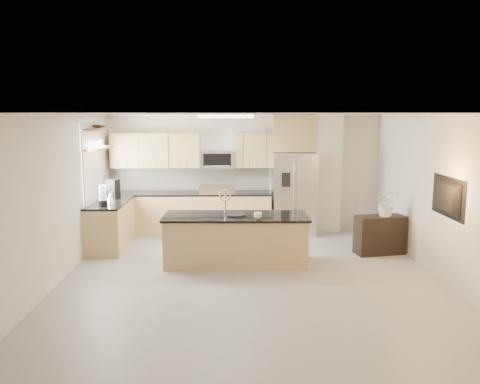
{
  "coord_description": "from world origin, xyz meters",
  "views": [
    {
      "loc": [
        -0.33,
        -7.13,
        2.58
      ],
      "look_at": [
        -0.14,
        1.3,
        1.19
      ],
      "focal_mm": 35.0,
      "sensor_mm": 36.0,
      "label": 1
    }
  ],
  "objects_px": {
    "range": "(218,212)",
    "bowl": "(99,126)",
    "credenza": "(380,235)",
    "kettle": "(110,198)",
    "coffee_maker": "(113,189)",
    "platter": "(235,214)",
    "refrigerator": "(294,194)",
    "cup": "(258,216)",
    "television": "(443,197)",
    "island": "(236,239)",
    "microwave": "(217,159)",
    "flower_vase": "(387,197)",
    "blender": "(103,197)"
  },
  "relations": [
    {
      "from": "kettle",
      "to": "coffee_maker",
      "type": "height_order",
      "value": "coffee_maker"
    },
    {
      "from": "cup",
      "to": "flower_vase",
      "type": "distance_m",
      "value": 2.56
    },
    {
      "from": "platter",
      "to": "coffee_maker",
      "type": "relative_size",
      "value": 1.02
    },
    {
      "from": "range",
      "to": "bowl",
      "type": "height_order",
      "value": "bowl"
    },
    {
      "from": "refrigerator",
      "to": "platter",
      "type": "xyz_separation_m",
      "value": [
        -1.3,
        -2.06,
        -0.01
      ]
    },
    {
      "from": "bowl",
      "to": "kettle",
      "type": "bearing_deg",
      "value": -54.05
    },
    {
      "from": "island",
      "to": "kettle",
      "type": "distance_m",
      "value": 2.63
    },
    {
      "from": "cup",
      "to": "platter",
      "type": "distance_m",
      "value": 0.48
    },
    {
      "from": "coffee_maker",
      "to": "television",
      "type": "height_order",
      "value": "television"
    },
    {
      "from": "blender",
      "to": "television",
      "type": "xyz_separation_m",
      "value": [
        5.59,
        -1.6,
        0.26
      ]
    },
    {
      "from": "kettle",
      "to": "television",
      "type": "relative_size",
      "value": 0.21
    },
    {
      "from": "credenza",
      "to": "blender",
      "type": "bearing_deg",
      "value": 168.73
    },
    {
      "from": "refrigerator",
      "to": "credenza",
      "type": "height_order",
      "value": "refrigerator"
    },
    {
      "from": "microwave",
      "to": "blender",
      "type": "distance_m",
      "value": 2.7
    },
    {
      "from": "platter",
      "to": "kettle",
      "type": "xyz_separation_m",
      "value": [
        -2.38,
        0.91,
        0.14
      ]
    },
    {
      "from": "coffee_maker",
      "to": "flower_vase",
      "type": "xyz_separation_m",
      "value": [
        5.27,
        -0.95,
        -0.01
      ]
    },
    {
      "from": "kettle",
      "to": "coffee_maker",
      "type": "distance_m",
      "value": 0.54
    },
    {
      "from": "cup",
      "to": "bowl",
      "type": "relative_size",
      "value": 0.41
    },
    {
      "from": "range",
      "to": "cup",
      "type": "distance_m",
      "value": 2.55
    },
    {
      "from": "microwave",
      "to": "refrigerator",
      "type": "relative_size",
      "value": 0.43
    },
    {
      "from": "range",
      "to": "credenza",
      "type": "height_order",
      "value": "range"
    },
    {
      "from": "credenza",
      "to": "coffee_maker",
      "type": "distance_m",
      "value": 5.31
    },
    {
      "from": "platter",
      "to": "bowl",
      "type": "xyz_separation_m",
      "value": [
        -2.61,
        1.23,
        1.5
      ]
    },
    {
      "from": "cup",
      "to": "television",
      "type": "relative_size",
      "value": 0.13
    },
    {
      "from": "platter",
      "to": "coffee_maker",
      "type": "xyz_separation_m",
      "value": [
        -2.45,
        1.44,
        0.22
      ]
    },
    {
      "from": "refrigerator",
      "to": "cup",
      "type": "xyz_separation_m",
      "value": [
        -0.92,
        -2.36,
        0.03
      ]
    },
    {
      "from": "range",
      "to": "credenza",
      "type": "distance_m",
      "value": 3.47
    },
    {
      "from": "microwave",
      "to": "credenza",
      "type": "bearing_deg",
      "value": -29.05
    },
    {
      "from": "television",
      "to": "microwave",
      "type": "bearing_deg",
      "value": 47.25
    },
    {
      "from": "refrigerator",
      "to": "island",
      "type": "bearing_deg",
      "value": -121.86
    },
    {
      "from": "range",
      "to": "bowl",
      "type": "bearing_deg",
      "value": -158.51
    },
    {
      "from": "coffee_maker",
      "to": "flower_vase",
      "type": "relative_size",
      "value": 0.51
    },
    {
      "from": "range",
      "to": "island",
      "type": "relative_size",
      "value": 0.45
    },
    {
      "from": "refrigerator",
      "to": "island",
      "type": "distance_m",
      "value": 2.48
    },
    {
      "from": "kettle",
      "to": "refrigerator",
      "type": "bearing_deg",
      "value": 17.33
    },
    {
      "from": "microwave",
      "to": "coffee_maker",
      "type": "height_order",
      "value": "microwave"
    },
    {
      "from": "island",
      "to": "cup",
      "type": "xyz_separation_m",
      "value": [
        0.37,
        -0.28,
        0.48
      ]
    },
    {
      "from": "platter",
      "to": "flower_vase",
      "type": "xyz_separation_m",
      "value": [
        2.82,
        0.49,
        0.22
      ]
    },
    {
      "from": "platter",
      "to": "blender",
      "type": "bearing_deg",
      "value": 166.3
    },
    {
      "from": "refrigerator",
      "to": "flower_vase",
      "type": "relative_size",
      "value": 2.41
    },
    {
      "from": "refrigerator",
      "to": "cup",
      "type": "bearing_deg",
      "value": -111.34
    },
    {
      "from": "platter",
      "to": "kettle",
      "type": "distance_m",
      "value": 2.55
    },
    {
      "from": "bowl",
      "to": "cup",
      "type": "bearing_deg",
      "value": -26.94
    },
    {
      "from": "island",
      "to": "kettle",
      "type": "xyz_separation_m",
      "value": [
        -2.4,
        0.92,
        0.59
      ]
    },
    {
      "from": "platter",
      "to": "kettle",
      "type": "height_order",
      "value": "kettle"
    },
    {
      "from": "microwave",
      "to": "platter",
      "type": "bearing_deg",
      "value": -80.95
    },
    {
      "from": "range",
      "to": "coffee_maker",
      "type": "height_order",
      "value": "coffee_maker"
    },
    {
      "from": "platter",
      "to": "television",
      "type": "distance_m",
      "value": 3.35
    },
    {
      "from": "coffee_maker",
      "to": "range",
      "type": "bearing_deg",
      "value": 17.76
    },
    {
      "from": "range",
      "to": "platter",
      "type": "bearing_deg",
      "value": -80.43
    }
  ]
}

